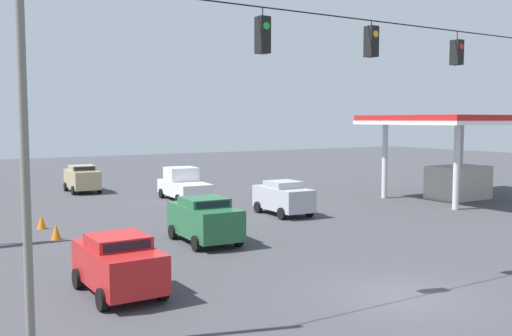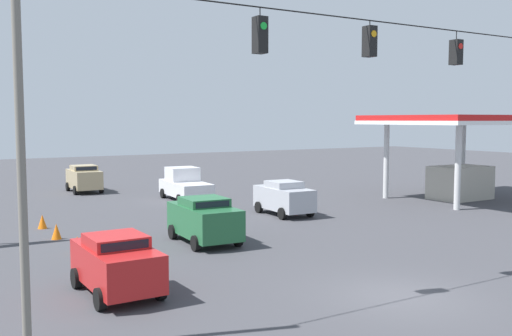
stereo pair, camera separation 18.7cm
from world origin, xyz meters
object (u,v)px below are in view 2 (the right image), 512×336
(traffic_cone_fifth, at_px, (42,222))
(traffic_cone_third, at_px, (77,245))
(sedan_silver_oncoming_far, at_px, (284,197))
(pickup_truck_white_oncoming_deep, at_px, (185,185))
(overhead_signal_span, at_px, (367,111))
(gas_station, at_px, (461,138))
(sedan_tan_withflow_deep, at_px, (84,178))
(traffic_cone_second, at_px, (100,260))
(traffic_cone_fourth, at_px, (56,231))
(sedan_red_parked_shoulder, at_px, (116,263))
(traffic_cone_nearest, at_px, (124,284))
(sedan_green_withflow_mid, at_px, (204,219))

(traffic_cone_fifth, bearing_deg, traffic_cone_third, 91.33)
(sedan_silver_oncoming_far, xyz_separation_m, pickup_truck_white_oncoming_deep, (2.23, -8.30, -0.00))
(traffic_cone_fifth, bearing_deg, overhead_signal_span, 114.47)
(traffic_cone_third, distance_m, gas_station, 26.02)
(overhead_signal_span, distance_m, traffic_cone_fifth, 17.50)
(pickup_truck_white_oncoming_deep, distance_m, traffic_cone_third, 15.29)
(sedan_tan_withflow_deep, height_order, traffic_cone_second, sedan_tan_withflow_deep)
(sedan_silver_oncoming_far, height_order, traffic_cone_fourth, sedan_silver_oncoming_far)
(traffic_cone_second, bearing_deg, traffic_cone_fifth, -88.69)
(sedan_red_parked_shoulder, bearing_deg, gas_station, -162.08)
(overhead_signal_span, xyz_separation_m, pickup_truck_white_oncoming_deep, (-3.10, -20.74, -4.55))
(traffic_cone_fifth, bearing_deg, sedan_red_parked_shoulder, 89.24)
(traffic_cone_nearest, bearing_deg, traffic_cone_fourth, -90.30)
(overhead_signal_span, height_order, sedan_silver_oncoming_far, overhead_signal_span)
(pickup_truck_white_oncoming_deep, xyz_separation_m, gas_station, (-15.75, 9.19, 3.07))
(overhead_signal_span, relative_size, traffic_cone_fifth, 29.92)
(traffic_cone_nearest, relative_size, traffic_cone_second, 1.00)
(sedan_silver_oncoming_far, relative_size, traffic_cone_third, 5.72)
(sedan_red_parked_shoulder, bearing_deg, overhead_signal_span, 155.93)
(traffic_cone_nearest, xyz_separation_m, traffic_cone_second, (-0.22, -3.22, 0.00))
(sedan_silver_oncoming_far, height_order, sedan_red_parked_shoulder, sedan_silver_oncoming_far)
(sedan_silver_oncoming_far, xyz_separation_m, traffic_cone_third, (12.12, 3.35, -0.63))
(sedan_tan_withflow_deep, bearing_deg, traffic_cone_second, 76.71)
(traffic_cone_second, xyz_separation_m, traffic_cone_third, (0.07, -2.93, 0.00))
(sedan_tan_withflow_deep, relative_size, pickup_truck_white_oncoming_deep, 0.74)
(sedan_green_withflow_mid, bearing_deg, traffic_cone_third, -8.80)
(sedan_tan_withflow_deep, distance_m, traffic_cone_fifth, 14.15)
(sedan_red_parked_shoulder, bearing_deg, sedan_tan_withflow_deep, -102.55)
(sedan_silver_oncoming_far, bearing_deg, traffic_cone_fourth, 0.58)
(overhead_signal_span, relative_size, sedan_silver_oncoming_far, 5.23)
(overhead_signal_span, xyz_separation_m, traffic_cone_second, (6.72, -6.17, -5.18))
(overhead_signal_span, relative_size, pickup_truck_white_oncoming_deep, 3.95)
(sedan_green_withflow_mid, distance_m, traffic_cone_fourth, 6.67)
(traffic_cone_fifth, bearing_deg, sedan_silver_oncoming_far, 167.27)
(traffic_cone_second, bearing_deg, traffic_cone_fourth, -88.44)
(traffic_cone_fourth, bearing_deg, pickup_truck_white_oncoming_deep, -139.87)
(sedan_tan_withflow_deep, height_order, gas_station, gas_station)
(sedan_green_withflow_mid, relative_size, traffic_cone_nearest, 6.05)
(traffic_cone_nearest, bearing_deg, sedan_tan_withflow_deep, -102.11)
(overhead_signal_span, height_order, traffic_cone_third, overhead_signal_span)
(gas_station, bearing_deg, sedan_tan_withflow_deep, -39.39)
(pickup_truck_white_oncoming_deep, relative_size, traffic_cone_nearest, 7.57)
(sedan_red_parked_shoulder, xyz_separation_m, traffic_cone_fourth, (-0.20, -9.16, -0.60))
(sedan_red_parked_shoulder, bearing_deg, sedan_silver_oncoming_far, -143.24)
(sedan_red_parked_shoulder, xyz_separation_m, pickup_truck_white_oncoming_deep, (-10.19, -17.58, 0.03))
(sedan_silver_oncoming_far, height_order, sedan_green_withflow_mid, sedan_green_withflow_mid)
(sedan_silver_oncoming_far, distance_m, pickup_truck_white_oncoming_deep, 8.59)
(sedan_tan_withflow_deep, bearing_deg, traffic_cone_fourth, 71.33)
(traffic_cone_fourth, bearing_deg, gas_station, 178.29)
(sedan_silver_oncoming_far, height_order, sedan_tan_withflow_deep, sedan_tan_withflow_deep)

